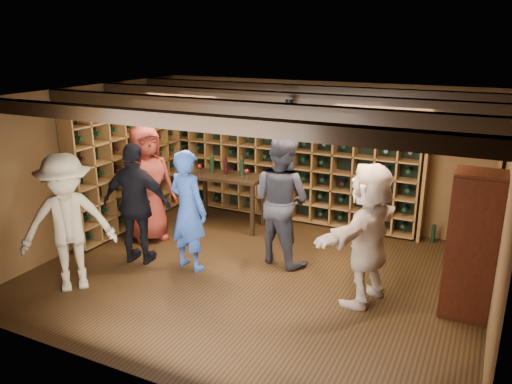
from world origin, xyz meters
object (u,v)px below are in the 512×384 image
at_px(display_cabinet, 471,248).
at_px(man_blue_shirt, 188,210).
at_px(guest_beige, 368,234).
at_px(guest_red_floral, 147,184).
at_px(guest_khaki, 68,223).
at_px(man_grey_suit, 281,200).
at_px(tasting_table, 227,182).
at_px(guest_woman_black, 137,204).

bearing_deg(display_cabinet, man_blue_shirt, -174.07).
distance_m(display_cabinet, guest_beige, 1.19).
xyz_separation_m(display_cabinet, man_blue_shirt, (-3.69, -0.38, 0.02)).
distance_m(guest_red_floral, guest_khaki, 1.81).
bearing_deg(guest_khaki, guest_red_floral, 47.13).
height_order(guest_red_floral, guest_khaki, guest_red_floral).
xyz_separation_m(man_blue_shirt, man_grey_suit, (1.10, 0.78, 0.08)).
height_order(man_grey_suit, guest_red_floral, man_grey_suit).
bearing_deg(tasting_table, guest_beige, -32.77).
bearing_deg(man_grey_suit, display_cabinet, -173.26).
bearing_deg(man_blue_shirt, tasting_table, -67.90).
bearing_deg(guest_red_floral, guest_khaki, -146.18).
bearing_deg(guest_beige, tasting_table, -102.68).
bearing_deg(guest_khaki, guest_woman_black, 27.85).
xyz_separation_m(display_cabinet, tasting_table, (-3.99, 1.30, -0.04)).
distance_m(guest_red_floral, guest_beige, 3.73).
bearing_deg(guest_red_floral, man_grey_suit, -55.84).
relative_size(man_grey_suit, guest_red_floral, 1.00).
relative_size(guest_red_floral, tasting_table, 1.47).
bearing_deg(guest_khaki, man_grey_suit, -4.37).
height_order(display_cabinet, guest_red_floral, guest_red_floral).
distance_m(man_grey_suit, tasting_table, 1.67).
bearing_deg(guest_woman_black, man_grey_suit, -164.06).
height_order(guest_red_floral, guest_woman_black, guest_red_floral).
bearing_deg(display_cabinet, tasting_table, 161.99).
xyz_separation_m(guest_khaki, guest_beige, (3.57, 1.37, -0.01)).
relative_size(man_grey_suit, guest_khaki, 1.03).
distance_m(guest_khaki, guest_beige, 3.82).
height_order(man_blue_shirt, man_grey_suit, man_grey_suit).
distance_m(guest_red_floral, guest_woman_black, 0.87).
xyz_separation_m(man_blue_shirt, guest_khaki, (-1.05, -1.20, 0.04)).
bearing_deg(man_grey_suit, man_blue_shirt, 50.83).
bearing_deg(guest_beige, man_blue_shirt, -70.69).
relative_size(display_cabinet, man_blue_shirt, 1.00).
bearing_deg(display_cabinet, guest_beige, -169.46).
bearing_deg(guest_woman_black, guest_khaki, 64.05).
bearing_deg(guest_beige, man_grey_suit, -97.81).
distance_m(guest_woman_black, guest_beige, 3.31).
distance_m(man_blue_shirt, guest_red_floral, 1.33).
bearing_deg(guest_khaki, tasting_table, 28.40).
bearing_deg(man_blue_shirt, guest_red_floral, -15.05).
distance_m(display_cabinet, man_grey_suit, 2.62).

